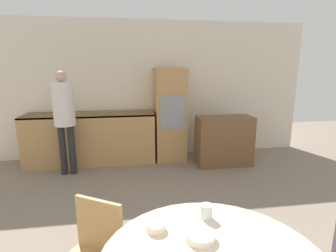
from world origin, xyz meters
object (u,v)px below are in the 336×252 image
oven_unit (170,114)px  cup (206,211)px  sideboard (224,141)px  person_standing (64,112)px  bowl_centre (156,227)px  bowl_near (200,236)px

oven_unit → cup: bearing=-95.0°
sideboard → cup: 3.09m
cup → sideboard: bearing=67.1°
oven_unit → sideboard: 1.11m
person_standing → bowl_centre: size_ratio=13.90×
bowl_near → bowl_centre: (-0.24, 0.13, 0.00)m
sideboard → cup: sideboard is taller
bowl_near → person_standing: bearing=114.9°
bowl_centre → oven_unit: bearing=79.4°
sideboard → bowl_near: bearing=-113.1°
oven_unit → bowl_near: bearing=-96.3°
cup → person_standing: bearing=118.2°
oven_unit → sideboard: bearing=-27.5°
oven_unit → bowl_near: (-0.39, -3.51, -0.09)m
oven_unit → person_standing: (-1.78, -0.51, 0.19)m
oven_unit → sideboard: (0.91, -0.47, -0.42)m
bowl_centre → bowl_near: bearing=-27.8°
oven_unit → bowl_centre: bearing=-100.6°
bowl_near → bowl_centre: size_ratio=1.47×
oven_unit → person_standing: bearing=-164.0°
oven_unit → bowl_centre: oven_unit is taller
sideboard → bowl_centre: bearing=-118.0°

